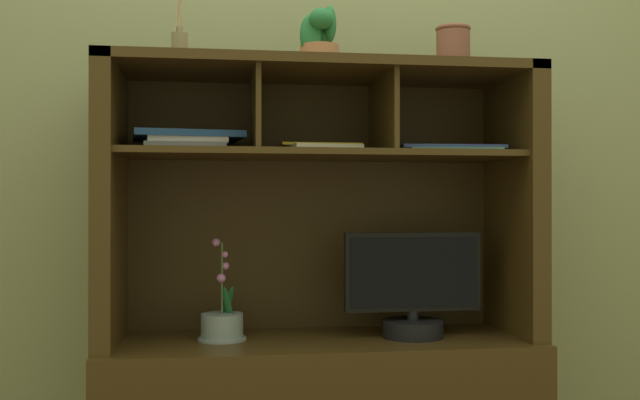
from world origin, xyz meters
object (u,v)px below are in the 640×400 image
tv_monitor (413,292)px  magazine_stack_centre (320,148)px  magazine_stack_right (187,141)px  diffuser_bottle (180,45)px  potted_succulent (320,41)px  potted_orchid (222,325)px  magazine_stack_left (449,150)px  ceramic_vase (453,48)px  media_console (320,371)px

tv_monitor → magazine_stack_centre: magazine_stack_centre is taller
magazine_stack_right → diffuser_bottle: size_ratio=1.23×
tv_monitor → diffuser_bottle: diffuser_bottle is taller
magazine_stack_right → potted_succulent: 0.54m
magazine_stack_right → potted_orchid: bearing=-12.6°
tv_monitor → magazine_stack_left: (0.13, 0.01, 0.46)m
tv_monitor → diffuser_bottle: size_ratio=1.50×
magazine_stack_centre → ceramic_vase: bearing=-2.7°
media_console → magazine_stack_right: (-0.42, 0.02, 0.74)m
magazine_stack_left → magazine_stack_centre: bearing=173.9°
magazine_stack_left → diffuser_bottle: 0.93m
magazine_stack_centre → potted_orchid: bearing=-177.3°
magazine_stack_right → magazine_stack_left: bearing=-3.8°
potted_orchid → media_console: bearing=0.9°
magazine_stack_right → media_console: bearing=-2.7°
media_console → magazine_stack_right: 0.85m
magazine_stack_centre → magazine_stack_right: 0.42m
tv_monitor → magazine_stack_right: (-0.72, 0.07, 0.48)m
tv_monitor → potted_succulent: (-0.30, 0.05, 0.81)m
magazine_stack_centre → diffuser_bottle: size_ratio=0.97×
magazine_stack_centre → magazine_stack_right: (-0.42, 0.01, 0.02)m
tv_monitor → ceramic_vase: size_ratio=3.11×
ceramic_vase → media_console: bearing=178.6°
magazine_stack_right → tv_monitor: bearing=-5.3°
magazine_stack_left → ceramic_vase: size_ratio=2.41×
magazine_stack_centre → media_console: bearing=-96.1°
potted_orchid → magazine_stack_left: bearing=-2.4°
media_console → diffuser_bottle: bearing=-178.8°
magazine_stack_left → media_console: bearing=175.2°
magazine_stack_left → magazine_stack_centre: 0.42m
tv_monitor → magazine_stack_left: bearing=5.0°
magazine_stack_centre → potted_succulent: bearing=-98.8°
magazine_stack_left → ceramic_vase: bearing=48.0°
potted_orchid → ceramic_vase: 1.18m
media_console → magazine_stack_right: media_console is taller
diffuser_bottle → magazine_stack_left: bearing=-1.7°
magazine_stack_left → potted_succulent: size_ratio=1.75×
ceramic_vase → diffuser_bottle: bearing=179.9°
media_console → tv_monitor: size_ratio=3.19×
tv_monitor → magazine_stack_centre: (-0.30, 0.06, 0.47)m
tv_monitor → magazine_stack_right: bearing=174.7°
potted_succulent → magazine_stack_left: bearing=-5.0°
diffuser_bottle → potted_succulent: 0.45m
magazine_stack_right → magazine_stack_centre: bearing=-1.4°
magazine_stack_left → diffuser_bottle: size_ratio=1.17×
media_console → potted_orchid: (-0.31, -0.00, 0.16)m
tv_monitor → diffuser_bottle: 1.08m
potted_succulent → ceramic_vase: size_ratio=1.38×
tv_monitor → magazine_stack_right: magazine_stack_right is taller
media_console → potted_succulent: 1.07m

